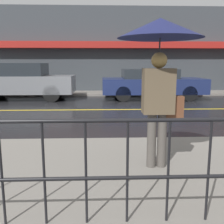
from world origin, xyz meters
The scene contains 9 objects.
ground_plane centered at (0.00, 0.00, 0.00)m, with size 80.00×80.00×0.00m, color black.
sidewalk_near centered at (0.00, -5.52, 0.05)m, with size 28.00×3.10×0.11m.
sidewalk_far centered at (0.00, 4.85, 0.05)m, with size 28.00×1.76×0.11m.
lane_marking centered at (0.00, 0.00, 0.00)m, with size 25.20×0.12×0.01m.
building_storefront centered at (0.00, 5.85, 2.36)m, with size 28.00×0.85×4.68m.
railing_foreground centered at (0.00, -6.82, 0.73)m, with size 12.00×0.04×0.99m.
pedestrian centered at (1.12, -5.48, 1.79)m, with size 1.15×1.15×2.06m.
car_grey centered at (-3.21, 2.87, 0.83)m, with size 4.48×1.88×1.62m.
car_navy centered at (2.64, 2.87, 0.72)m, with size 4.60×1.93×1.36m.
Camera 1 is at (0.33, -9.05, 1.56)m, focal length 42.00 mm.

